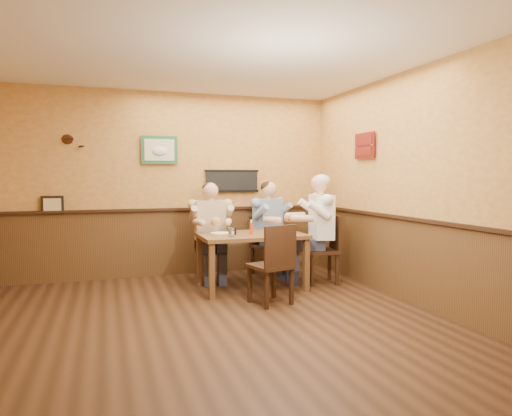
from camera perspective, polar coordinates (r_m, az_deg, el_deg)
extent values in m
plane|color=black|center=(4.89, -5.91, -14.21)|extent=(5.00, 5.00, 0.00)
cube|color=silver|center=(4.82, -6.16, 19.30)|extent=(5.00, 5.00, 0.02)
cube|color=gold|center=(7.11, -10.36, 2.91)|extent=(5.00, 0.02, 2.80)
cube|color=gold|center=(2.27, 7.60, 0.77)|extent=(5.00, 0.02, 2.80)
cube|color=gold|center=(5.73, 19.21, 2.51)|extent=(0.02, 5.00, 2.80)
cube|color=brown|center=(7.16, -10.25, -4.30)|extent=(5.00, 0.02, 1.00)
cube|color=brown|center=(5.81, 18.85, -6.40)|extent=(0.02, 5.00, 1.00)
cube|color=black|center=(7.26, -3.02, 3.39)|extent=(0.88, 0.03, 0.34)
cube|color=#1F5B31|center=(7.06, -11.99, 7.11)|extent=(0.54, 0.03, 0.42)
cube|color=black|center=(7.05, -24.10, 0.34)|extent=(0.30, 0.03, 0.26)
cube|color=maroon|center=(6.58, 13.42, 7.58)|extent=(0.03, 0.48, 0.36)
cube|color=brown|center=(6.19, -0.59, -3.45)|extent=(1.40, 0.90, 0.05)
cube|color=brown|center=(5.71, -5.55, -7.91)|extent=(0.07, 0.07, 0.70)
cube|color=brown|center=(6.12, 6.31, -7.12)|extent=(0.07, 0.07, 0.70)
cube|color=brown|center=(6.46, -7.10, -6.53)|extent=(0.07, 0.07, 0.70)
cube|color=brown|center=(6.82, 3.56, -5.94)|extent=(0.07, 0.07, 0.70)
cylinder|color=white|center=(5.88, -3.10, -3.02)|extent=(0.08, 0.08, 0.12)
cylinder|color=white|center=(5.93, 1.36, -2.97)|extent=(0.09, 0.09, 0.12)
cylinder|color=black|center=(6.02, 3.53, -2.94)|extent=(0.09, 0.09, 0.10)
cylinder|color=red|center=(6.09, -0.60, -2.48)|extent=(0.05, 0.05, 0.18)
cylinder|color=silver|center=(6.14, -2.85, -2.90)|extent=(0.04, 0.04, 0.08)
cylinder|color=black|center=(6.07, -2.66, -2.89)|extent=(0.05, 0.05, 0.10)
cylinder|color=white|center=(6.19, -4.58, -3.14)|extent=(0.31, 0.31, 0.02)
cylinder|color=white|center=(6.57, 3.00, -2.73)|extent=(0.23, 0.23, 0.01)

